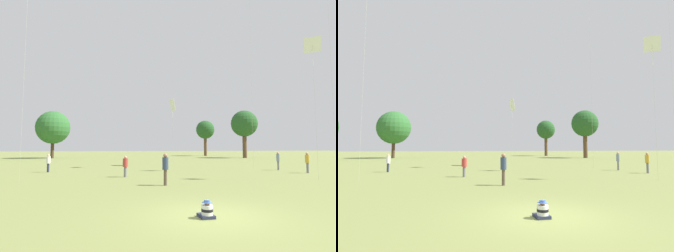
{
  "view_description": "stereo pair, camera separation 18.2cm",
  "coord_description": "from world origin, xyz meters",
  "views": [
    {
      "loc": [
        -3.13,
        -8.15,
        2.2
      ],
      "look_at": [
        -0.07,
        6.47,
        3.42
      ],
      "focal_mm": 28.0,
      "sensor_mm": 36.0,
      "label": 1
    },
    {
      "loc": [
        -2.95,
        -8.18,
        2.2
      ],
      "look_at": [
        -0.07,
        6.47,
        3.42
      ],
      "focal_mm": 28.0,
      "sensor_mm": 36.0,
      "label": 2
    }
  ],
  "objects": [
    {
      "name": "ground_plane",
      "position": [
        0.0,
        0.0,
        0.0
      ],
      "size": [
        300.0,
        300.0,
        0.0
      ],
      "primitive_type": "plane",
      "color": "olive"
    },
    {
      "name": "seated_toddler",
      "position": [
        -0.22,
        -0.21,
        0.22
      ],
      "size": [
        0.46,
        0.57,
        0.58
      ],
      "rotation": [
        0.0,
        0.0,
        0.03
      ],
      "color": "#282D47",
      "rests_on": "ground"
    },
    {
      "name": "person_standing_0",
      "position": [
        -2.21,
        11.81,
        0.92
      ],
      "size": [
        0.55,
        0.55,
        1.57
      ],
      "rotation": [
        0.0,
        0.0,
        4.01
      ],
      "color": "slate",
      "rests_on": "ground"
    },
    {
      "name": "person_standing_1",
      "position": [
        13.34,
        11.68,
        1.06
      ],
      "size": [
        0.5,
        0.5,
        1.77
      ],
      "rotation": [
        0.0,
        0.0,
        5.37
      ],
      "color": "slate",
      "rests_on": "ground"
    },
    {
      "name": "person_standing_3",
      "position": [
        12.65,
        14.79,
        1.06
      ],
      "size": [
        0.35,
        0.35,
        1.76
      ],
      "rotation": [
        0.0,
        0.0,
        1.64
      ],
      "color": "slate",
      "rests_on": "ground"
    },
    {
      "name": "person_standing_4",
      "position": [
        -8.77,
        17.06,
        0.94
      ],
      "size": [
        0.47,
        0.47,
        1.59
      ],
      "rotation": [
        0.0,
        0.0,
        3.56
      ],
      "color": "#282D42",
      "rests_on": "ground"
    },
    {
      "name": "person_standing_5",
      "position": [
        -0.12,
        6.98,
        1.12
      ],
      "size": [
        0.46,
        0.46,
        1.85
      ],
      "rotation": [
        0.0,
        0.0,
        0.42
      ],
      "color": "brown",
      "rests_on": "ground"
    },
    {
      "name": "kite_1",
      "position": [
        10.56,
        7.35,
        9.22
      ],
      "size": [
        1.08,
        0.88,
        9.97
      ],
      "rotation": [
        0.0,
        0.0,
        1.76
      ],
      "color": "white",
      "rests_on": "ground"
    },
    {
      "name": "kite_4",
      "position": [
        3.93,
        22.85,
        7.31
      ],
      "size": [
        0.5,
        1.49,
        8.11
      ],
      "rotation": [
        0.0,
        0.0,
        0.93
      ],
      "color": "white",
      "rests_on": "ground"
    },
    {
      "name": "distant_tree_0",
      "position": [
        -15.34,
        49.48,
        6.3
      ],
      "size": [
        6.77,
        6.77,
        9.71
      ],
      "color": "#473323",
      "rests_on": "ground"
    },
    {
      "name": "distant_tree_1",
      "position": [
        20.75,
        57.66,
        6.79
      ],
      "size": [
        4.84,
        4.84,
        9.33
      ],
      "color": "brown",
      "rests_on": "ground"
    },
    {
      "name": "distant_tree_3",
      "position": [
        24.11,
        42.79,
        7.17
      ],
      "size": [
        5.57,
        5.57,
        10.06
      ],
      "color": "brown",
      "rests_on": "ground"
    }
  ]
}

